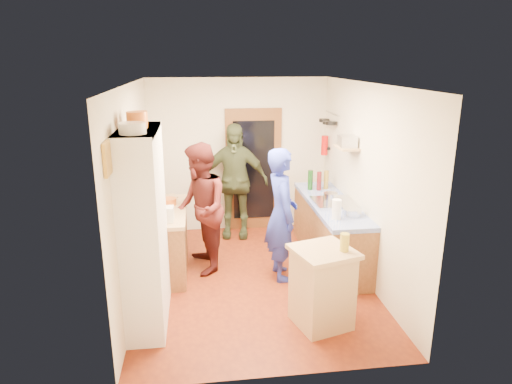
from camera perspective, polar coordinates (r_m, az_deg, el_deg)
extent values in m
cube|color=maroon|center=(6.34, -0.33, -10.90)|extent=(3.00, 4.00, 0.02)
cube|color=silver|center=(5.64, -0.37, 13.49)|extent=(3.00, 4.00, 0.02)
cube|color=beige|center=(7.79, -2.18, 4.56)|extent=(3.00, 0.02, 2.60)
cube|color=beige|center=(3.98, 3.26, -7.27)|extent=(3.00, 0.02, 2.60)
cube|color=beige|center=(5.87, -15.15, 0.03)|extent=(0.02, 4.00, 2.60)
cube|color=beige|center=(6.21, 13.60, 1.05)|extent=(0.02, 4.00, 2.60)
cube|color=brown|center=(7.84, -0.31, 2.77)|extent=(0.95, 0.06, 2.10)
cube|color=black|center=(7.80, -0.28, 2.71)|extent=(0.70, 0.02, 1.70)
cube|color=white|center=(5.15, -13.77, -4.50)|extent=(0.40, 1.20, 2.20)
cube|color=white|center=(4.88, -14.62, 7.44)|extent=(0.40, 1.14, 0.04)
cylinder|color=white|center=(4.53, -15.19, 7.70)|extent=(0.26, 0.26, 0.11)
cylinder|color=orange|center=(4.90, -14.66, 8.72)|extent=(0.21, 0.21, 0.17)
cylinder|color=orange|center=(5.15, -14.32, 8.97)|extent=(0.17, 0.17, 0.15)
cube|color=#935F35|center=(6.54, -11.38, -6.13)|extent=(0.60, 1.40, 0.85)
cube|color=tan|center=(6.39, -11.61, -2.40)|extent=(0.64, 1.44, 0.05)
cube|color=white|center=(5.89, -11.49, -2.76)|extent=(0.26, 0.18, 0.19)
cylinder|color=white|center=(6.21, -12.22, -1.82)|extent=(0.21, 0.21, 0.19)
cylinder|color=orange|center=(6.56, -10.83, -1.18)|extent=(0.23, 0.23, 0.09)
cube|color=tan|center=(6.90, -11.16, -0.63)|extent=(0.35, 0.30, 0.02)
cube|color=#935F35|center=(6.84, 9.20, -5.05)|extent=(0.60, 2.20, 0.84)
cube|color=#1233B8|center=(6.69, 9.38, -1.46)|extent=(0.62, 2.22, 0.06)
cube|color=silver|center=(6.59, 9.62, -1.29)|extent=(0.55, 0.58, 0.04)
cylinder|color=silver|center=(6.53, 9.29, -0.65)|extent=(0.20, 0.20, 0.13)
cylinder|color=#143F14|center=(7.21, 6.80, 1.50)|extent=(0.09, 0.09, 0.31)
cylinder|color=#591419|center=(7.21, 7.89, 1.37)|extent=(0.09, 0.09, 0.29)
cylinder|color=olive|center=(7.29, 8.76, 1.52)|extent=(0.09, 0.09, 0.29)
cylinder|color=white|center=(5.94, 10.02, -2.15)|extent=(0.12, 0.12, 0.26)
cylinder|color=silver|center=(6.14, 11.92, -2.46)|extent=(0.29, 0.29, 0.10)
cube|color=tan|center=(5.22, 8.24, -11.95)|extent=(0.68, 0.68, 0.86)
cube|color=tan|center=(5.02, 8.45, -7.38)|extent=(0.77, 0.77, 0.05)
cube|color=white|center=(5.03, 7.67, -7.17)|extent=(0.41, 0.37, 0.02)
cylinder|color=#AD9E2D|center=(4.98, 11.01, -6.20)|extent=(0.12, 0.12, 0.20)
cylinder|color=silver|center=(7.48, 9.48, 9.68)|extent=(0.02, 0.65, 0.02)
cylinder|color=black|center=(7.31, 9.37, 8.51)|extent=(0.18, 0.18, 0.05)
cylinder|color=black|center=(7.50, 8.93, 8.57)|extent=(0.16, 0.16, 0.05)
cylinder|color=black|center=(7.69, 8.52, 8.85)|extent=(0.17, 0.17, 0.05)
cube|color=tan|center=(6.49, 11.28, 5.46)|extent=(0.26, 0.42, 0.03)
cube|color=silver|center=(6.48, 11.33, 6.25)|extent=(0.24, 0.32, 0.15)
cube|color=black|center=(7.74, 8.98, 5.42)|extent=(0.06, 0.10, 0.04)
cylinder|color=red|center=(7.71, 8.56, 5.78)|extent=(0.11, 0.11, 0.32)
cube|color=gold|center=(4.20, -18.12, 3.98)|extent=(0.03, 0.25, 0.30)
imported|color=#2633A6|center=(6.07, 3.57, -2.87)|extent=(0.47, 0.68, 1.79)
imported|color=#461715|center=(6.34, -6.76, -1.98)|extent=(0.80, 0.97, 1.82)
imported|color=#353E25|center=(7.50, -2.66, 1.36)|extent=(1.18, 0.66, 1.91)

